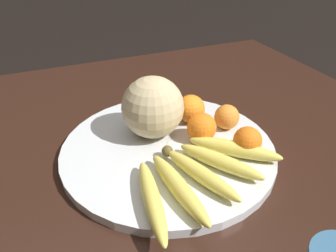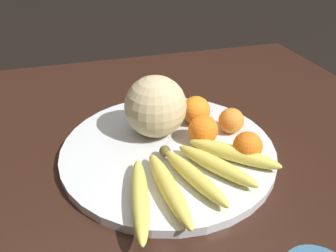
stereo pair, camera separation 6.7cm
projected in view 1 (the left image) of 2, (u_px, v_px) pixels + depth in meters
kitchen_table at (144, 178)px, 0.76m from camera, size 1.37×1.12×0.70m
fruit_bowl at (168, 149)px, 0.70m from camera, size 0.45×0.45×0.02m
melon at (153, 107)px, 0.70m from camera, size 0.14×0.14×0.14m
banana_bunch at (199, 173)px, 0.60m from camera, size 0.31×0.25×0.03m
orange_front_left at (247, 141)px, 0.66m from camera, size 0.06×0.06×0.06m
orange_front_right at (202, 127)px, 0.70m from camera, size 0.06×0.06×0.06m
orange_mid_center at (227, 117)px, 0.74m from camera, size 0.06×0.06×0.06m
orange_back_left at (191, 109)px, 0.77m from camera, size 0.07×0.07×0.07m
produce_tag at (188, 151)px, 0.68m from camera, size 0.10×0.09×0.00m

